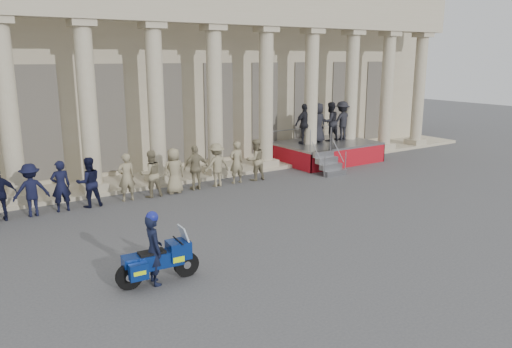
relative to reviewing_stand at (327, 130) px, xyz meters
The scene contains 6 objects.
ground 12.84m from the reviewing_stand, 142.00° to the right, with size 90.00×90.00×0.00m, color #3F3F42.
building 12.54m from the reviewing_stand, 145.54° to the left, with size 40.00×12.50×9.00m.
officer_rank 14.67m from the reviewing_stand, behind, with size 19.64×0.65×1.73m.
reviewing_stand is the anchor object (origin of this frame).
motorcycle 14.79m from the reviewing_stand, 146.42° to the right, with size 1.95×0.81×1.25m.
rider 14.86m from the reviewing_stand, 146.66° to the right, with size 0.43×0.62×1.72m.
Camera 1 is at (-6.27, -10.29, 5.03)m, focal length 35.00 mm.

